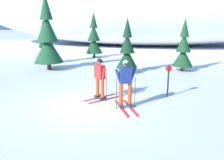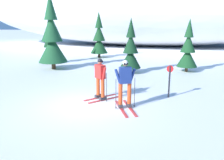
{
  "view_description": "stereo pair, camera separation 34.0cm",
  "coord_description": "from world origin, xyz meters",
  "px_view_note": "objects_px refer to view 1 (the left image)",
  "views": [
    {
      "loc": [
        2.28,
        -8.47,
        3.25
      ],
      "look_at": [
        0.99,
        0.5,
        0.95
      ],
      "focal_mm": 38.84,
      "sensor_mm": 36.0,
      "label": 1
    },
    {
      "loc": [
        2.62,
        -8.42,
        3.25
      ],
      "look_at": [
        0.99,
        0.5,
        0.95
      ],
      "focal_mm": 38.84,
      "sensor_mm": 36.0,
      "label": 2
    }
  ],
  "objects_px": {
    "skier_red_jacket": "(100,78)",
    "pine_tree_far_right": "(183,50)",
    "pine_tree_center_left": "(48,38)",
    "pine_tree_far_left": "(45,46)",
    "trail_marker_post": "(168,79)",
    "skier_navy_jacket": "(126,83)",
    "pine_tree_center": "(94,39)",
    "pine_tree_center_right": "(127,50)"
  },
  "relations": [
    {
      "from": "pine_tree_far_left",
      "to": "pine_tree_far_right",
      "type": "xyz_separation_m",
      "value": [
        9.67,
        -1.19,
        0.03
      ]
    },
    {
      "from": "skier_navy_jacket",
      "to": "pine_tree_center",
      "type": "bearing_deg",
      "value": 107.74
    },
    {
      "from": "pine_tree_center_right",
      "to": "pine_tree_center_left",
      "type": "bearing_deg",
      "value": 176.64
    },
    {
      "from": "skier_red_jacket",
      "to": "skier_navy_jacket",
      "type": "height_order",
      "value": "skier_navy_jacket"
    },
    {
      "from": "skier_navy_jacket",
      "to": "trail_marker_post",
      "type": "relative_size",
      "value": 1.31
    },
    {
      "from": "pine_tree_center_left",
      "to": "pine_tree_center_right",
      "type": "xyz_separation_m",
      "value": [
        5.14,
        -0.3,
        -0.64
      ]
    },
    {
      "from": "skier_navy_jacket",
      "to": "pine_tree_center",
      "type": "xyz_separation_m",
      "value": [
        -3.76,
        11.74,
        0.64
      ]
    },
    {
      "from": "skier_red_jacket",
      "to": "skier_navy_jacket",
      "type": "xyz_separation_m",
      "value": [
        1.11,
        -0.79,
        0.04
      ]
    },
    {
      "from": "skier_red_jacket",
      "to": "pine_tree_far_right",
      "type": "relative_size",
      "value": 0.52
    },
    {
      "from": "pine_tree_center",
      "to": "pine_tree_far_right",
      "type": "xyz_separation_m",
      "value": [
        6.76,
        -4.68,
        -0.22
      ]
    },
    {
      "from": "skier_navy_jacket",
      "to": "pine_tree_far_left",
      "type": "bearing_deg",
      "value": 128.95
    },
    {
      "from": "pine_tree_far_left",
      "to": "pine_tree_center_right",
      "type": "bearing_deg",
      "value": -19.72
    },
    {
      "from": "pine_tree_center",
      "to": "skier_red_jacket",
      "type": "bearing_deg",
      "value": -76.44
    },
    {
      "from": "pine_tree_center",
      "to": "pine_tree_center_right",
      "type": "height_order",
      "value": "pine_tree_center"
    },
    {
      "from": "pine_tree_center_left",
      "to": "skier_red_jacket",
      "type": "bearing_deg",
      "value": -51.05
    },
    {
      "from": "pine_tree_center",
      "to": "trail_marker_post",
      "type": "relative_size",
      "value": 2.77
    },
    {
      "from": "pine_tree_center_right",
      "to": "pine_tree_far_right",
      "type": "distance_m",
      "value": 3.6
    },
    {
      "from": "skier_red_jacket",
      "to": "pine_tree_center_left",
      "type": "distance_m",
      "value": 7.2
    },
    {
      "from": "pine_tree_center",
      "to": "pine_tree_center_right",
      "type": "distance_m",
      "value": 6.61
    },
    {
      "from": "skier_red_jacket",
      "to": "pine_tree_center",
      "type": "distance_m",
      "value": 11.28
    },
    {
      "from": "skier_red_jacket",
      "to": "pine_tree_center",
      "type": "bearing_deg",
      "value": 103.56
    },
    {
      "from": "trail_marker_post",
      "to": "skier_navy_jacket",
      "type": "bearing_deg",
      "value": -137.02
    },
    {
      "from": "pine_tree_center",
      "to": "pine_tree_far_right",
      "type": "distance_m",
      "value": 8.22
    },
    {
      "from": "skier_navy_jacket",
      "to": "pine_tree_center_right",
      "type": "bearing_deg",
      "value": 94.26
    },
    {
      "from": "pine_tree_far_left",
      "to": "pine_tree_center_left",
      "type": "distance_m",
      "value": 2.32
    },
    {
      "from": "skier_red_jacket",
      "to": "pine_tree_far_left",
      "type": "relative_size",
      "value": 0.53
    },
    {
      "from": "pine_tree_center_right",
      "to": "pine_tree_far_left",
      "type": "bearing_deg",
      "value": 160.28
    },
    {
      "from": "pine_tree_far_left",
      "to": "trail_marker_post",
      "type": "distance_m",
      "value": 10.71
    },
    {
      "from": "pine_tree_far_left",
      "to": "pine_tree_center_right",
      "type": "height_order",
      "value": "pine_tree_center_right"
    },
    {
      "from": "pine_tree_far_right",
      "to": "trail_marker_post",
      "type": "height_order",
      "value": "pine_tree_far_right"
    },
    {
      "from": "pine_tree_far_left",
      "to": "pine_tree_center_left",
      "type": "height_order",
      "value": "pine_tree_center_left"
    },
    {
      "from": "pine_tree_far_left",
      "to": "skier_navy_jacket",
      "type": "bearing_deg",
      "value": -51.05
    },
    {
      "from": "skier_navy_jacket",
      "to": "pine_tree_far_left",
      "type": "distance_m",
      "value": 10.62
    },
    {
      "from": "pine_tree_far_right",
      "to": "pine_tree_center",
      "type": "bearing_deg",
      "value": 145.28
    },
    {
      "from": "skier_red_jacket",
      "to": "trail_marker_post",
      "type": "xyz_separation_m",
      "value": [
        2.79,
        0.77,
        -0.13
      ]
    },
    {
      "from": "skier_red_jacket",
      "to": "pine_tree_center_left",
      "type": "height_order",
      "value": "pine_tree_center_left"
    },
    {
      "from": "skier_navy_jacket",
      "to": "pine_tree_far_right",
      "type": "xyz_separation_m",
      "value": [
        3.0,
        7.06,
        0.42
      ]
    },
    {
      "from": "pine_tree_center_left",
      "to": "pine_tree_center_right",
      "type": "bearing_deg",
      "value": -3.36
    },
    {
      "from": "pine_tree_far_left",
      "to": "trail_marker_post",
      "type": "xyz_separation_m",
      "value": [
        8.34,
        -6.7,
        -0.56
      ]
    },
    {
      "from": "pine_tree_far_left",
      "to": "pine_tree_center",
      "type": "relative_size",
      "value": 0.85
    },
    {
      "from": "pine_tree_far_left",
      "to": "pine_tree_center_left",
      "type": "bearing_deg",
      "value": -60.69
    },
    {
      "from": "skier_red_jacket",
      "to": "pine_tree_far_right",
      "type": "distance_m",
      "value": 7.51
    }
  ]
}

